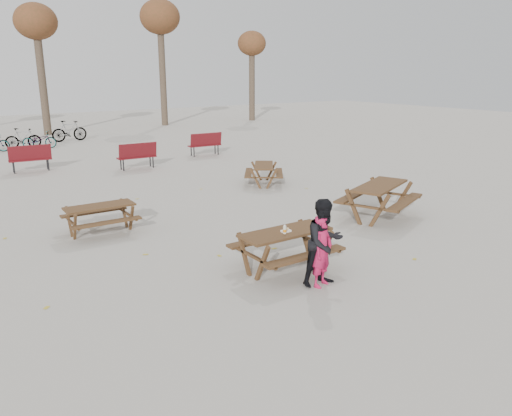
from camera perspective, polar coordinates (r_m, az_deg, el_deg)
ground at (r=9.79m, az=3.32°, el=-6.95°), size 80.00×80.00×0.00m
main_picnic_table at (r=9.58m, az=3.38°, el=-3.71°), size 1.80×1.45×0.78m
food_tray at (r=9.46m, az=3.45°, el=-2.64°), size 0.18×0.11×0.03m
bread_roll at (r=9.45m, az=3.45°, el=-2.40°), size 0.14×0.06×0.05m
soda_bottle at (r=9.35m, az=3.30°, el=-2.51°), size 0.07×0.07×0.17m
child at (r=8.90m, az=7.58°, el=-4.91°), size 0.55×0.45×1.30m
adult at (r=8.90m, az=7.81°, el=-3.94°), size 0.81×0.65×1.59m
picnic_table_east at (r=13.37m, az=13.86°, el=0.78°), size 2.51×2.29×0.88m
picnic_table_north at (r=12.31m, az=-17.33°, el=-1.24°), size 1.59×1.29×0.68m
picnic_table_far at (r=16.83m, az=0.90°, el=3.85°), size 1.93×2.00×0.67m
park_bench_row at (r=20.10m, az=-20.07°, el=5.35°), size 14.22×2.52×1.03m
bicycle_row at (r=27.40m, az=-26.66°, el=7.04°), size 8.56×2.61×1.12m
tree_row at (r=33.03m, az=-24.26°, el=18.49°), size 32.17×3.52×8.26m
fallen_leaves at (r=11.98m, az=-2.07°, el=-2.65°), size 11.00×11.00×0.01m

